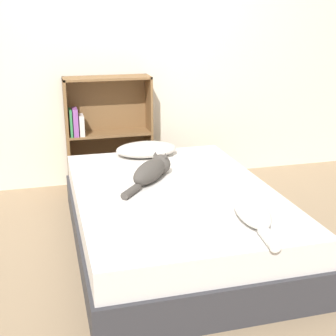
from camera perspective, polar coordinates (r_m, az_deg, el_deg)
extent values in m
plane|color=#997F60|center=(3.36, 0.66, -9.24)|extent=(8.00, 8.00, 0.00)
cube|color=silver|center=(4.41, -4.52, 14.32)|extent=(8.00, 0.06, 2.50)
cube|color=#333338|center=(3.31, 0.67, -7.40)|extent=(1.35, 1.99, 0.24)
cube|color=silver|center=(3.22, 0.69, -4.03)|extent=(1.31, 1.93, 0.18)
ellipsoid|color=beige|center=(3.90, -2.65, 2.29)|extent=(0.51, 0.34, 0.11)
ellipsoid|color=white|center=(2.74, 10.21, -5.19)|extent=(0.23, 0.45, 0.12)
sphere|color=white|center=(2.90, 9.10, -3.81)|extent=(0.11, 0.11, 0.11)
cone|color=white|center=(2.87, 8.58, -2.70)|extent=(0.04, 0.04, 0.03)
cone|color=white|center=(2.88, 9.74, -2.63)|extent=(0.04, 0.04, 0.03)
cylinder|color=white|center=(2.50, 12.24, -8.36)|extent=(0.09, 0.20, 0.06)
ellipsoid|color=#47423D|center=(3.30, -2.22, -0.43)|extent=(0.38, 0.42, 0.15)
sphere|color=#47423D|center=(3.45, -0.93, 0.44)|extent=(0.15, 0.15, 0.15)
cone|color=#47423D|center=(3.44, -1.55, 1.75)|extent=(0.04, 0.04, 0.03)
cone|color=#47423D|center=(3.41, -0.30, 1.59)|extent=(0.04, 0.04, 0.03)
cylinder|color=#47423D|center=(3.07, -4.52, -2.87)|extent=(0.16, 0.18, 0.05)
cube|color=brown|center=(4.28, -12.17, 3.83)|extent=(0.02, 0.26, 1.02)
cube|color=brown|center=(4.38, -2.31, 4.55)|extent=(0.02, 0.26, 1.02)
cube|color=brown|center=(4.46, -6.93, -2.05)|extent=(0.77, 0.26, 0.02)
cube|color=brown|center=(4.22, -7.46, 10.84)|extent=(0.77, 0.26, 0.02)
cube|color=brown|center=(4.32, -7.19, 4.21)|extent=(0.73, 0.26, 0.02)
cube|color=brown|center=(4.43, -7.41, 4.58)|extent=(0.77, 0.02, 1.02)
cube|color=#337F47|center=(4.22, -11.78, 5.45)|extent=(0.02, 0.16, 0.24)
cube|color=#8C4C99|center=(4.22, -11.24, 5.52)|extent=(0.04, 0.16, 0.24)
cube|color=beige|center=(4.23, -10.51, 5.17)|extent=(0.04, 0.16, 0.18)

